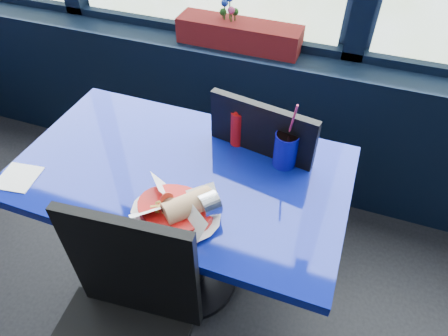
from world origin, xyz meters
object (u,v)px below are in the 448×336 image
flower_vase (228,30)px  food_basket (177,209)px  near_table (184,202)px  chair_near_front (119,331)px  soda_cup (286,149)px  ketchup_bottle (237,126)px  planter_box (239,34)px  chair_near_back (261,167)px

flower_vase → food_basket: 1.10m
near_table → food_basket: food_basket is taller
chair_near_front → soda_cup: bearing=59.2°
near_table → ketchup_bottle: size_ratio=6.25×
near_table → planter_box: size_ratio=1.94×
soda_cup → planter_box: bearing=120.3°
chair_near_front → flower_vase: size_ratio=3.92×
chair_near_front → chair_near_back: size_ratio=0.99×
chair_near_front → flower_vase: bearing=90.7°
ketchup_bottle → food_basket: bearing=-98.4°
planter_box → near_table: bearing=-84.7°
near_table → flower_vase: bearing=98.5°
near_table → flower_vase: flower_vase is taller
planter_box → soda_cup: (0.42, -0.72, -0.04)m
chair_near_back → planter_box: size_ratio=1.55×
flower_vase → soda_cup: 0.86m
chair_near_back → ketchup_bottle: (-0.08, -0.11, 0.28)m
food_basket → soda_cup: soda_cup is taller
near_table → chair_near_front: bearing=-88.0°
planter_box → ketchup_bottle: 0.70m
chair_near_front → flower_vase: 1.45m
food_basket → soda_cup: 0.45m
soda_cup → chair_near_front: bearing=-115.4°
planter_box → flower_vase: (-0.06, 0.00, 0.01)m
planter_box → soda_cup: bearing=-59.2°
chair_near_front → planter_box: 1.44m
near_table → chair_near_back: size_ratio=1.25×
planter_box → ketchup_bottle: bearing=-71.3°
planter_box → chair_near_back: bearing=-61.5°
soda_cup → ketchup_bottle: bearing=165.5°
chair_near_front → soda_cup: soda_cup is taller
chair_near_back → flower_vase: (-0.35, 0.56, 0.32)m
chair_near_front → food_basket: (0.07, 0.33, 0.24)m
ketchup_bottle → chair_near_front: bearing=-99.8°
chair_near_back → food_basket: bearing=84.6°
chair_near_front → soda_cup: (0.33, 0.69, 0.28)m
chair_near_back → planter_box: (-0.30, 0.56, 0.31)m
soda_cup → near_table: bearing=-155.2°
ketchup_bottle → soda_cup: size_ratio=0.67×
flower_vase → food_basket: (0.21, -1.08, -0.09)m
near_table → chair_near_back: (0.22, 0.32, -0.02)m
flower_vase → ketchup_bottle: size_ratio=1.26×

